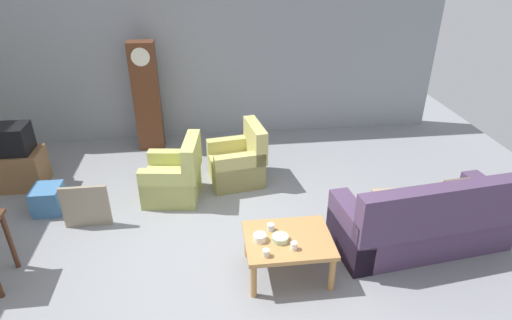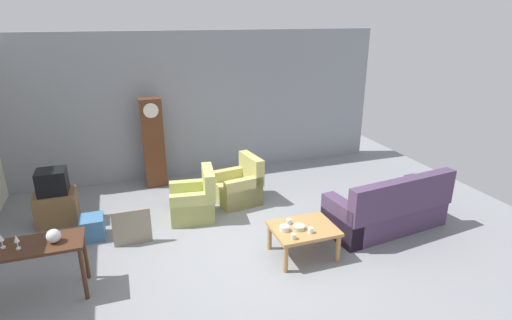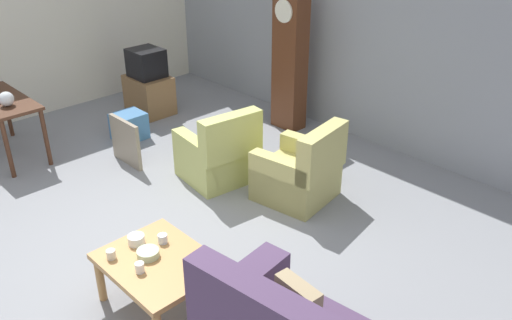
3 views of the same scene
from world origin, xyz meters
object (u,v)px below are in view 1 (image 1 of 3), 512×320
at_px(couch_floral, 423,222).
at_px(tv_crt, 12,139).
at_px(grandfather_clock, 147,97).
at_px(cup_blue_rimmed, 271,227).
at_px(framed_picture_leaning, 86,207).
at_px(cup_cream_tall, 266,253).
at_px(cup_white_porcelain, 294,246).
at_px(bowl_shallow_green, 280,238).
at_px(bowl_white_stacked, 260,238).
at_px(storage_box_blue, 48,199).
at_px(coffee_table_wood, 288,243).
at_px(tv_stand_cabinet, 21,169).
at_px(armchair_olive_far, 239,163).
at_px(armchair_olive_near, 175,178).

bearing_deg(couch_floral, tv_crt, 158.67).
height_order(grandfather_clock, cup_blue_rimmed, grandfather_clock).
bearing_deg(grandfather_clock, framed_picture_leaning, -104.86).
height_order(framed_picture_leaning, cup_cream_tall, framed_picture_leaning).
bearing_deg(cup_white_porcelain, cup_blue_rimmed, 118.78).
bearing_deg(bowl_shallow_green, bowl_white_stacked, 172.36).
xyz_separation_m(bowl_white_stacked, bowl_shallow_green, (0.22, -0.03, -0.01)).
xyz_separation_m(storage_box_blue, cup_blue_rimmed, (2.90, -1.45, 0.33)).
height_order(framed_picture_leaning, storage_box_blue, framed_picture_leaning).
bearing_deg(grandfather_clock, couch_floral, -42.55).
bearing_deg(bowl_shallow_green, coffee_table_wood, 17.47).
height_order(coffee_table_wood, cup_blue_rimmed, cup_blue_rimmed).
bearing_deg(framed_picture_leaning, tv_stand_cabinet, 136.08).
bearing_deg(framed_picture_leaning, cup_blue_rimmed, -24.14).
bearing_deg(tv_crt, bowl_shallow_green, -33.81).
height_order(couch_floral, framed_picture_leaning, couch_floral).
height_order(armchair_olive_far, bowl_white_stacked, armchair_olive_far).
relative_size(couch_floral, framed_picture_leaning, 3.65).
bearing_deg(bowl_white_stacked, coffee_table_wood, 0.23).
relative_size(tv_stand_cabinet, storage_box_blue, 1.61).
relative_size(storage_box_blue, cup_cream_tall, 5.35).
relative_size(grandfather_clock, bowl_white_stacked, 13.35).
bearing_deg(armchair_olive_near, tv_crt, 165.82).
height_order(couch_floral, grandfather_clock, grandfather_clock).
distance_m(coffee_table_wood, framed_picture_leaning, 2.73).
distance_m(grandfather_clock, tv_stand_cabinet, 2.27).
bearing_deg(cup_cream_tall, cup_white_porcelain, 13.36).
distance_m(armchair_olive_far, cup_blue_rimmed, 1.99).
distance_m(armchair_olive_near, framed_picture_leaning, 1.26).
distance_m(couch_floral, storage_box_blue, 4.98).
bearing_deg(cup_blue_rimmed, bowl_white_stacked, -130.50).
bearing_deg(storage_box_blue, bowl_white_stacked, -30.37).
bearing_deg(cup_blue_rimmed, couch_floral, 2.73).
xyz_separation_m(tv_stand_cabinet, cup_white_porcelain, (3.69, -2.55, 0.23)).
bearing_deg(cup_white_porcelain, bowl_shallow_green, 127.48).
bearing_deg(tv_crt, couch_floral, -21.33).
xyz_separation_m(tv_stand_cabinet, storage_box_blue, (0.60, -0.75, -0.11)).
bearing_deg(tv_crt, cup_blue_rimmed, -32.11).
xyz_separation_m(armchair_olive_far, cup_blue_rimmed, (0.20, -1.97, 0.21)).
relative_size(couch_floral, coffee_table_wood, 2.28).
bearing_deg(couch_floral, bowl_shallow_green, -170.98).
relative_size(coffee_table_wood, cup_white_porcelain, 11.34).
xyz_separation_m(framed_picture_leaning, storage_box_blue, (-0.62, 0.42, -0.11)).
bearing_deg(bowl_shallow_green, tv_stand_cabinet, 146.19).
xyz_separation_m(storage_box_blue, cup_white_porcelain, (3.09, -1.80, 0.34)).
xyz_separation_m(armchair_olive_near, bowl_shallow_green, (1.23, -1.80, 0.21)).
height_order(armchair_olive_far, tv_stand_cabinet, armchair_olive_far).
relative_size(armchair_olive_far, tv_crt, 1.92).
bearing_deg(bowl_white_stacked, tv_crt, 144.83).
bearing_deg(bowl_white_stacked, cup_blue_rimmed, 49.50).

